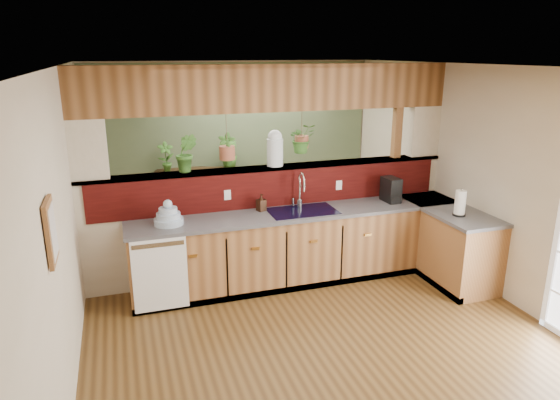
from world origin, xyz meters
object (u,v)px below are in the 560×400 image
object	(u,v)px
paper_towel	(460,203)
glass_jar	(275,148)
dish_stack	(168,217)
faucet	(301,188)
coffee_maker	(391,191)
soap_dispenser	(261,202)
shelving_console	(203,198)

from	to	relation	value
paper_towel	glass_jar	size ratio (longest dim) A/B	0.72
dish_stack	paper_towel	distance (m)	3.34
faucet	dish_stack	world-z (taller)	faucet
coffee_maker	soap_dispenser	bearing A→B (deg)	172.92
dish_stack	shelving_console	world-z (taller)	dish_stack
coffee_maker	paper_towel	bearing A→B (deg)	-59.88
faucet	paper_towel	distance (m)	1.87
dish_stack	paper_towel	world-z (taller)	paper_towel
coffee_maker	shelving_console	distance (m)	3.08
dish_stack	shelving_console	bearing A→B (deg)	71.62
glass_jar	shelving_console	bearing A→B (deg)	107.45
soap_dispenser	glass_jar	bearing A→B (deg)	41.46
faucet	soap_dispenser	size ratio (longest dim) A/B	2.12
dish_stack	glass_jar	size ratio (longest dim) A/B	0.73
glass_jar	paper_towel	bearing A→B (deg)	-30.02
faucet	shelving_console	xyz separation A→B (m)	(-0.85, 2.12, -0.64)
paper_towel	glass_jar	bearing A→B (deg)	149.98
paper_towel	soap_dispenser	bearing A→B (deg)	157.54
coffee_maker	shelving_console	size ratio (longest dim) A/B	0.22
faucet	glass_jar	size ratio (longest dim) A/B	1.00
faucet	paper_towel	size ratio (longest dim) A/B	1.38
paper_towel	shelving_console	bearing A→B (deg)	129.83
soap_dispenser	shelving_console	distance (m)	2.20
coffee_maker	glass_jar	world-z (taller)	glass_jar
soap_dispenser	glass_jar	xyz separation A→B (m)	(0.24, 0.21, 0.61)
soap_dispenser	glass_jar	distance (m)	0.69
soap_dispenser	shelving_console	bearing A→B (deg)	99.55
soap_dispenser	shelving_console	size ratio (longest dim) A/B	0.15
soap_dispenser	dish_stack	bearing A→B (deg)	-172.08
paper_towel	shelving_console	world-z (taller)	paper_towel
soap_dispenser	paper_towel	distance (m)	2.32
dish_stack	soap_dispenser	size ratio (longest dim) A/B	1.55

